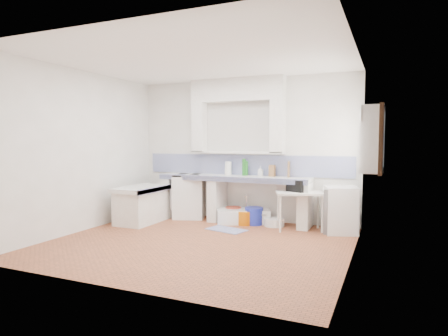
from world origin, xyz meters
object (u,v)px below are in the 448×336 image
at_px(stove, 189,197).
at_px(sink, 243,216).
at_px(side_table, 300,211).
at_px(fridge, 340,210).

relative_size(stove, sink, 0.87).
height_order(stove, sink, stove).
xyz_separation_m(sink, side_table, (1.14, -0.22, 0.22)).
bearing_deg(stove, fridge, -21.66).
bearing_deg(side_table, fridge, -14.66).
distance_m(stove, sink, 1.23).
bearing_deg(fridge, stove, 158.95).
relative_size(stove, side_table, 1.06).
height_order(sink, side_table, side_table).
distance_m(stove, fridge, 3.02).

